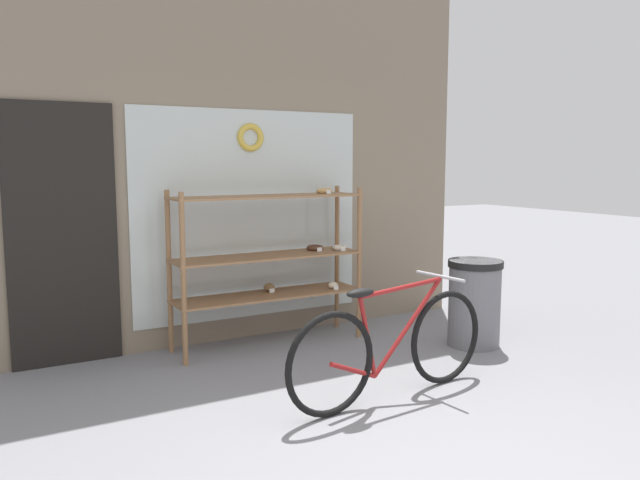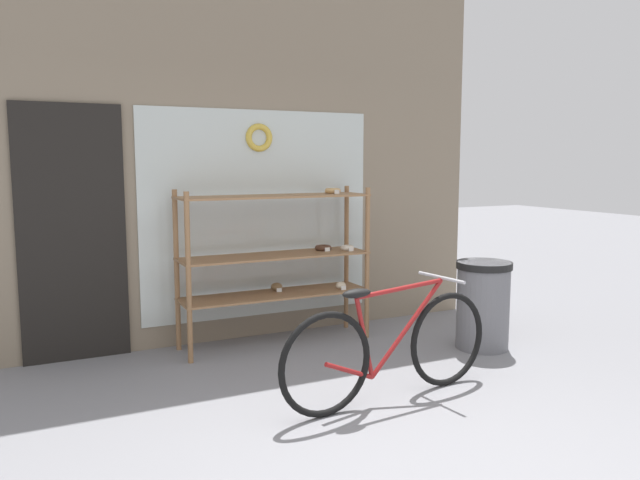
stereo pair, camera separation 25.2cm
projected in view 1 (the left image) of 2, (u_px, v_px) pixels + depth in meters
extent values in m
plane|color=gray|center=(437.00, 474.00, 3.29)|extent=(30.00, 30.00, 0.00)
cube|color=gray|center=(227.00, 123.00, 5.57)|extent=(5.03, 0.08, 3.96)
cube|color=silver|center=(251.00, 215.00, 5.73)|extent=(2.20, 0.02, 1.90)
cube|color=black|center=(63.00, 236.00, 4.94)|extent=(0.84, 0.03, 2.10)
torus|color=gold|center=(251.00, 137.00, 5.63)|extent=(0.26, 0.06, 0.26)
cylinder|color=#8E6642|center=(183.00, 280.00, 4.95)|extent=(0.04, 0.04, 1.40)
cylinder|color=#8E6642|center=(359.00, 263.00, 5.76)|extent=(0.04, 0.04, 1.40)
cylinder|color=#8E6642|center=(169.00, 272.00, 5.29)|extent=(0.04, 0.04, 1.40)
cylinder|color=#8E6642|center=(337.00, 257.00, 6.11)|extent=(0.04, 0.04, 1.40)
cube|color=#8E6642|center=(269.00, 295.00, 5.56)|extent=(1.71, 0.44, 0.02)
cube|color=#8E6642|center=(268.00, 256.00, 5.52)|extent=(1.71, 0.44, 0.02)
cube|color=#8E6642|center=(268.00, 196.00, 5.45)|extent=(1.71, 0.44, 0.02)
ellipsoid|color=brown|center=(269.00, 287.00, 5.67)|extent=(0.11, 0.09, 0.07)
cube|color=white|center=(272.00, 291.00, 5.62)|extent=(0.05, 0.00, 0.04)
ellipsoid|color=beige|center=(333.00, 285.00, 5.79)|extent=(0.10, 0.08, 0.07)
cube|color=white|center=(336.00, 288.00, 5.74)|extent=(0.05, 0.00, 0.04)
torus|color=beige|center=(339.00, 248.00, 5.82)|extent=(0.13, 0.13, 0.05)
cube|color=white|center=(343.00, 249.00, 5.76)|extent=(0.05, 0.00, 0.04)
torus|color=tan|center=(324.00, 191.00, 5.79)|extent=(0.15, 0.15, 0.05)
cube|color=white|center=(329.00, 192.00, 5.72)|extent=(0.05, 0.00, 0.04)
torus|color=#4C2D1E|center=(315.00, 248.00, 5.81)|extent=(0.16, 0.16, 0.05)
cube|color=white|center=(320.00, 249.00, 5.74)|extent=(0.05, 0.00, 0.04)
torus|color=black|center=(331.00, 364.00, 3.99)|extent=(0.70, 0.12, 0.69)
torus|color=black|center=(446.00, 337.00, 4.60)|extent=(0.70, 0.12, 0.69)
cylinder|color=maroon|center=(408.00, 326.00, 4.36)|extent=(0.63, 0.10, 0.63)
cylinder|color=maroon|center=(402.00, 288.00, 4.29)|extent=(0.74, 0.11, 0.07)
cylinder|color=maroon|center=(368.00, 337.00, 4.15)|extent=(0.17, 0.05, 0.57)
cylinder|color=maroon|center=(353.00, 370.00, 4.11)|extent=(0.38, 0.07, 0.19)
ellipsoid|color=black|center=(360.00, 293.00, 4.07)|extent=(0.23, 0.11, 0.06)
cylinder|color=#B2B2B7|center=(440.00, 276.00, 4.50)|extent=(0.07, 0.46, 0.02)
cylinder|color=slate|center=(474.00, 303.00, 5.54)|extent=(0.45, 0.45, 0.77)
cylinder|color=black|center=(476.00, 264.00, 5.49)|extent=(0.48, 0.48, 0.06)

